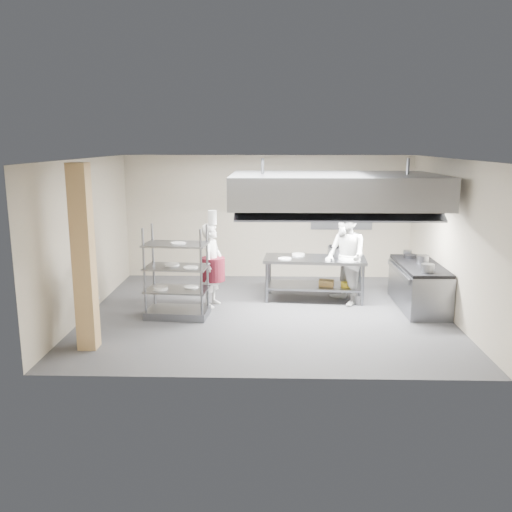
{
  "coord_description": "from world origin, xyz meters",
  "views": [
    {
      "loc": [
        0.06,
        -10.21,
        3.3
      ],
      "look_at": [
        -0.22,
        0.2,
        1.11
      ],
      "focal_mm": 38.0,
      "sensor_mm": 36.0,
      "label": 1
    }
  ],
  "objects_px": {
    "cooking_range": "(419,287)",
    "chef_line": "(345,257)",
    "island": "(314,279)",
    "stockpot": "(423,259)",
    "chef_head": "(212,265)",
    "griddle": "(339,252)",
    "chef_plating": "(88,295)",
    "pass_rack": "(177,272)"
  },
  "relations": [
    {
      "from": "cooking_range",
      "to": "chef_line",
      "type": "xyz_separation_m",
      "value": [
        -1.48,
        0.2,
        0.57
      ]
    },
    {
      "from": "chef_line",
      "to": "stockpot",
      "type": "relative_size",
      "value": 8.14
    },
    {
      "from": "cooking_range",
      "to": "chef_line",
      "type": "bearing_deg",
      "value": 172.27
    },
    {
      "from": "island",
      "to": "pass_rack",
      "type": "xyz_separation_m",
      "value": [
        -2.72,
        -1.25,
        0.43
      ]
    },
    {
      "from": "cooking_range",
      "to": "stockpot",
      "type": "xyz_separation_m",
      "value": [
        0.06,
        0.05,
        0.56
      ]
    },
    {
      "from": "chef_line",
      "to": "chef_plating",
      "type": "xyz_separation_m",
      "value": [
        -4.6,
        -2.24,
        -0.19
      ]
    },
    {
      "from": "pass_rack",
      "to": "chef_line",
      "type": "bearing_deg",
      "value": 20.44
    },
    {
      "from": "griddle",
      "to": "island",
      "type": "bearing_deg",
      "value": -172.68
    },
    {
      "from": "island",
      "to": "chef_plating",
      "type": "relative_size",
      "value": 1.33
    },
    {
      "from": "chef_line",
      "to": "chef_head",
      "type": "bearing_deg",
      "value": -106.73
    },
    {
      "from": "chef_head",
      "to": "chef_line",
      "type": "bearing_deg",
      "value": -69.86
    },
    {
      "from": "island",
      "to": "pass_rack",
      "type": "relative_size",
      "value": 1.21
    },
    {
      "from": "cooking_range",
      "to": "pass_rack",
      "type": "bearing_deg",
      "value": -171.18
    },
    {
      "from": "island",
      "to": "pass_rack",
      "type": "height_order",
      "value": "pass_rack"
    },
    {
      "from": "chef_line",
      "to": "island",
      "type": "bearing_deg",
      "value": -137.76
    },
    {
      "from": "cooking_range",
      "to": "chef_head",
      "type": "distance_m",
      "value": 4.22
    },
    {
      "from": "chef_head",
      "to": "griddle",
      "type": "relative_size",
      "value": 3.76
    },
    {
      "from": "chef_line",
      "to": "griddle",
      "type": "distance_m",
      "value": 0.37
    },
    {
      "from": "pass_rack",
      "to": "stockpot",
      "type": "bearing_deg",
      "value": 13.86
    },
    {
      "from": "chef_line",
      "to": "griddle",
      "type": "height_order",
      "value": "chef_line"
    },
    {
      "from": "island",
      "to": "stockpot",
      "type": "relative_size",
      "value": 8.78
    },
    {
      "from": "cooking_range",
      "to": "stockpot",
      "type": "distance_m",
      "value": 0.57
    },
    {
      "from": "island",
      "to": "cooking_range",
      "type": "height_order",
      "value": "island"
    },
    {
      "from": "cooking_range",
      "to": "griddle",
      "type": "relative_size",
      "value": 4.4
    },
    {
      "from": "chef_plating",
      "to": "griddle",
      "type": "relative_size",
      "value": 3.52
    },
    {
      "from": "pass_rack",
      "to": "cooking_range",
      "type": "relative_size",
      "value": 0.88
    },
    {
      "from": "chef_head",
      "to": "chef_plating",
      "type": "bearing_deg",
      "value": 152.7
    },
    {
      "from": "chef_line",
      "to": "stockpot",
      "type": "bearing_deg",
      "value": 63.21
    },
    {
      "from": "island",
      "to": "cooking_range",
      "type": "distance_m",
      "value": 2.14
    },
    {
      "from": "island",
      "to": "pass_rack",
      "type": "distance_m",
      "value": 3.02
    },
    {
      "from": "chef_head",
      "to": "stockpot",
      "type": "height_order",
      "value": "chef_head"
    },
    {
      "from": "pass_rack",
      "to": "chef_line",
      "type": "xyz_separation_m",
      "value": [
        3.32,
        0.95,
        0.11
      ]
    },
    {
      "from": "pass_rack",
      "to": "cooking_range",
      "type": "xyz_separation_m",
      "value": [
        4.8,
        0.75,
        -0.46
      ]
    },
    {
      "from": "island",
      "to": "stockpot",
      "type": "height_order",
      "value": "stockpot"
    },
    {
      "from": "chef_line",
      "to": "chef_plating",
      "type": "distance_m",
      "value": 5.12
    },
    {
      "from": "pass_rack",
      "to": "cooking_range",
      "type": "bearing_deg",
      "value": 13.36
    },
    {
      "from": "island",
      "to": "chef_line",
      "type": "bearing_deg",
      "value": -22.02
    },
    {
      "from": "chef_head",
      "to": "chef_plating",
      "type": "height_order",
      "value": "chef_head"
    },
    {
      "from": "griddle",
      "to": "stockpot",
      "type": "relative_size",
      "value": 1.87
    },
    {
      "from": "stockpot",
      "to": "chef_line",
      "type": "bearing_deg",
      "value": 174.47
    },
    {
      "from": "chef_head",
      "to": "stockpot",
      "type": "bearing_deg",
      "value": -73.49
    },
    {
      "from": "chef_head",
      "to": "island",
      "type": "bearing_deg",
      "value": -60.76
    }
  ]
}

